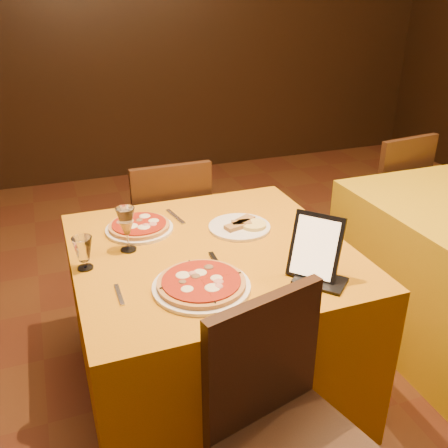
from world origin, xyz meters
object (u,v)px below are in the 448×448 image
object	(u,v)px
main_table	(212,323)
wine_glass	(127,229)
pizza_far	(139,227)
tablet	(316,247)
water_glass	(84,253)
chair_main_far	(166,231)
pizza_near	(201,285)
chair_side_far	(378,198)

from	to	relation	value
main_table	wine_glass	distance (m)	0.58
pizza_far	tablet	xyz separation A→B (m)	(0.52, -0.60, 0.10)
wine_glass	water_glass	world-z (taller)	wine_glass
chair_main_far	pizza_near	xyz separation A→B (m)	(-0.13, -1.08, 0.31)
chair_main_far	main_table	bearing A→B (deg)	89.76
pizza_near	tablet	bearing A→B (deg)	-8.40
chair_side_far	water_glass	bearing A→B (deg)	14.91
pizza_far	tablet	distance (m)	0.80
chair_side_far	water_glass	world-z (taller)	chair_side_far
chair_main_far	tablet	xyz separation A→B (m)	(0.28, -1.14, 0.41)
chair_main_far	pizza_far	distance (m)	0.67
pizza_near	main_table	bearing A→B (deg)	64.69
pizza_far	pizza_near	bearing A→B (deg)	-78.44
chair_main_far	water_glass	world-z (taller)	chair_main_far
main_table	tablet	distance (m)	0.66
chair_main_far	wine_glass	xyz separation A→B (m)	(-0.32, -0.71, 0.39)
pizza_far	wine_glass	bearing A→B (deg)	-115.35
pizza_near	water_glass	world-z (taller)	water_glass
pizza_far	water_glass	size ratio (longest dim) A/B	2.27
main_table	pizza_far	distance (m)	0.53
chair_main_far	pizza_far	bearing A→B (deg)	65.84
pizza_near	pizza_far	bearing A→B (deg)	101.56
chair_side_far	pizza_near	distance (m)	1.93
main_table	chair_side_far	distance (m)	1.65
main_table	tablet	xyz separation A→B (m)	(0.28, -0.33, 0.49)
pizza_far	water_glass	distance (m)	0.37
chair_main_far	chair_side_far	distance (m)	1.44
main_table	pizza_near	xyz separation A→B (m)	(-0.13, -0.27, 0.39)
tablet	water_glass	bearing A→B (deg)	-155.67
wine_glass	tablet	size ratio (longest dim) A/B	0.78
wine_glass	water_glass	bearing A→B (deg)	-154.39
pizza_near	tablet	size ratio (longest dim) A/B	1.43
tablet	main_table	bearing A→B (deg)	178.63
chair_main_far	chair_side_far	size ratio (longest dim) A/B	1.00
chair_side_far	pizza_far	world-z (taller)	chair_side_far
pizza_near	tablet	world-z (taller)	tablet
pizza_far	water_glass	bearing A→B (deg)	-135.72
pizza_near	chair_side_far	bearing A→B (deg)	34.31
pizza_far	water_glass	world-z (taller)	water_glass
pizza_far	chair_side_far	bearing A→B (deg)	17.64
chair_side_far	water_glass	distance (m)	2.13
pizza_near	wine_glass	size ratio (longest dim) A/B	1.84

